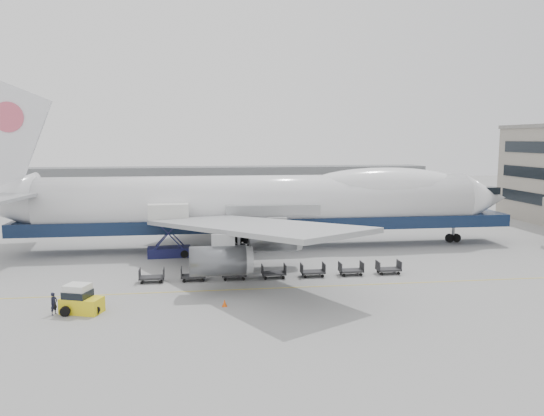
{
  "coord_description": "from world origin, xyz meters",
  "views": [
    {
      "loc": [
        -7.44,
        -51.63,
        13.27
      ],
      "look_at": [
        0.5,
        6.0,
        5.68
      ],
      "focal_mm": 35.0,
      "sensor_mm": 36.0,
      "label": 1
    }
  ],
  "objects": [
    {
      "name": "catering_truck",
      "position": [
        -10.96,
        8.52,
        3.44
      ],
      "size": [
        4.97,
        3.6,
        6.06
      ],
      "rotation": [
        0.0,
        0.0,
        0.07
      ],
      "color": "#181A4A",
      "rests_on": "ground"
    },
    {
      "name": "apron_line",
      "position": [
        0.0,
        -6.0,
        0.01
      ],
      "size": [
        60.0,
        0.15,
        0.01
      ],
      "primitive_type": "cube",
      "color": "gold",
      "rests_on": "ground"
    },
    {
      "name": "dolly_6",
      "position": [
        10.99,
        -2.45,
        0.53
      ],
      "size": [
        2.3,
        1.35,
        1.3
      ],
      "color": "#2D2D30",
      "rests_on": "ground"
    },
    {
      "name": "dolly_1",
      "position": [
        -8.15,
        -2.45,
        0.53
      ],
      "size": [
        2.3,
        1.35,
        1.3
      ],
      "color": "#2D2D30",
      "rests_on": "ground"
    },
    {
      "name": "dolly_5",
      "position": [
        7.16,
        -2.45,
        0.53
      ],
      "size": [
        2.3,
        1.35,
        1.3
      ],
      "color": "#2D2D30",
      "rests_on": "ground"
    },
    {
      "name": "dolly_4",
      "position": [
        3.33,
        -2.45,
        0.53
      ],
      "size": [
        2.3,
        1.35,
        1.3
      ],
      "color": "#2D2D30",
      "rests_on": "ground"
    },
    {
      "name": "dolly_2",
      "position": [
        -4.33,
        -2.45,
        0.53
      ],
      "size": [
        2.3,
        1.35,
        1.3
      ],
      "color": "#2D2D30",
      "rests_on": "ground"
    },
    {
      "name": "traffic_cone",
      "position": [
        -5.61,
        -10.6,
        0.27
      ],
      "size": [
        0.39,
        0.39,
        0.58
      ],
      "rotation": [
        0.0,
        0.0,
        0.34
      ],
      "color": "#E1520B",
      "rests_on": "ground"
    },
    {
      "name": "airliner",
      "position": [
        0.64,
        12.0,
        5.62
      ],
      "size": [
        67.0,
        55.3,
        19.98
      ],
      "color": "white",
      "rests_on": "ground"
    },
    {
      "name": "dolly_3",
      "position": [
        -0.5,
        -2.45,
        0.53
      ],
      "size": [
        2.3,
        1.35,
        1.3
      ],
      "color": "#2D2D30",
      "rests_on": "ground"
    },
    {
      "name": "ground",
      "position": [
        0.0,
        0.0,
        0.0
      ],
      "size": [
        260.0,
        260.0,
        0.0
      ],
      "primitive_type": "plane",
      "color": "gray",
      "rests_on": "ground"
    },
    {
      "name": "ground_worker",
      "position": [
        -18.55,
        -10.84,
        0.87
      ],
      "size": [
        0.68,
        0.76,
        1.74
      ],
      "primitive_type": "imported",
      "rotation": [
        0.0,
        0.0,
        1.05
      ],
      "color": "black",
      "rests_on": "ground"
    },
    {
      "name": "hangar",
      "position": [
        -10.0,
        70.0,
        3.5
      ],
      "size": [
        110.0,
        8.0,
        7.0
      ],
      "primitive_type": "cube",
      "color": "slate",
      "rests_on": "ground"
    },
    {
      "name": "dolly_0",
      "position": [
        -11.98,
        -2.45,
        0.53
      ],
      "size": [
        2.3,
        1.35,
        1.3
      ],
      "color": "#2D2D30",
      "rests_on": "ground"
    },
    {
      "name": "baggage_tug",
      "position": [
        -16.67,
        -10.59,
        0.99
      ],
      "size": [
        3.41,
        2.56,
        2.22
      ],
      "rotation": [
        0.0,
        0.0,
        -0.35
      ],
      "color": "yellow",
      "rests_on": "ground"
    }
  ]
}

